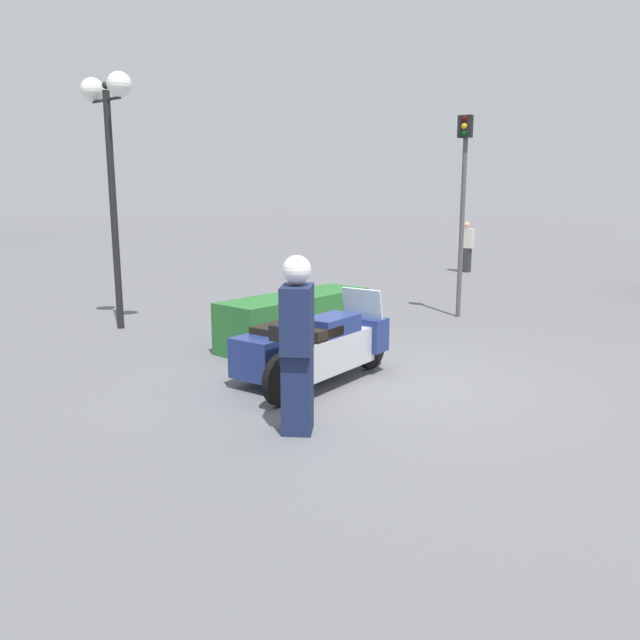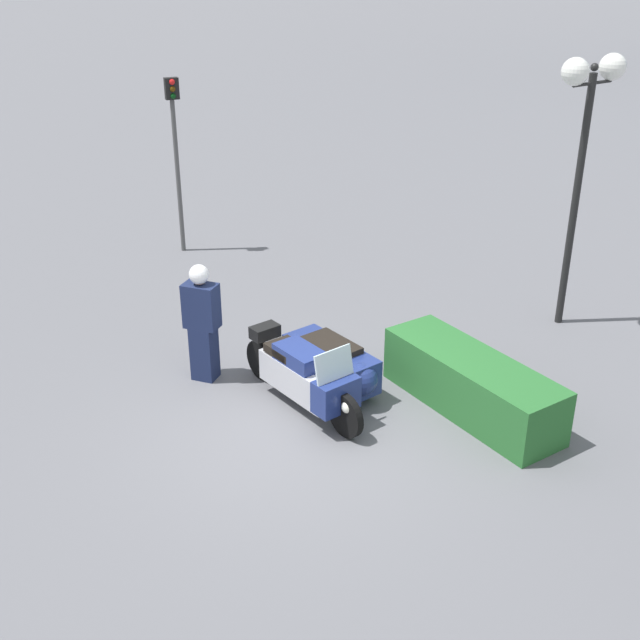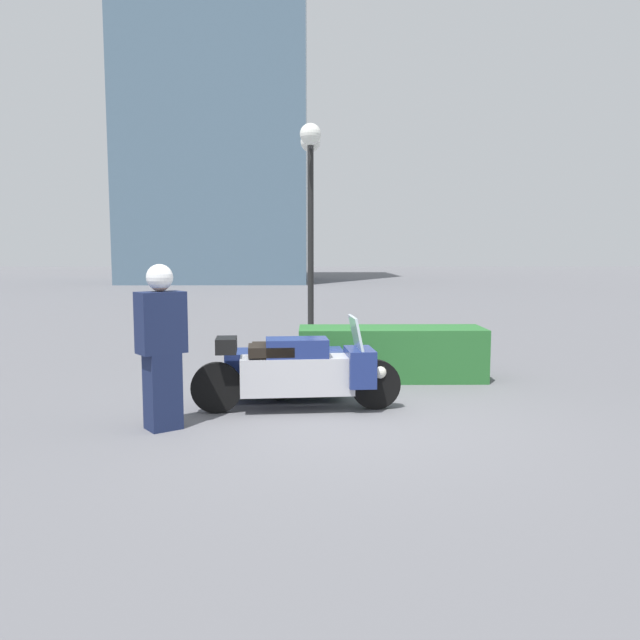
% 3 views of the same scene
% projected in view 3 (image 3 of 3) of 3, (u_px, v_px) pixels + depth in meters
% --- Properties ---
extents(ground_plane, '(160.00, 160.00, 0.00)m').
position_uv_depth(ground_plane, '(340.00, 419.00, 7.15)').
color(ground_plane, slate).
extents(police_motorcycle, '(2.52, 1.25, 1.14)m').
position_uv_depth(police_motorcycle, '(298.00, 368.00, 7.81)').
color(police_motorcycle, black).
rests_on(police_motorcycle, ground).
extents(officer_rider, '(0.56, 0.52, 1.78)m').
position_uv_depth(officer_rider, '(161.00, 343.00, 6.66)').
color(officer_rider, '#192347').
rests_on(officer_rider, ground).
extents(hedge_bush_curbside, '(2.76, 0.86, 0.79)m').
position_uv_depth(hedge_bush_curbside, '(391.00, 353.00, 9.37)').
color(hedge_bush_curbside, '#28662D').
rests_on(hedge_bush_curbside, ground).
extents(twin_lamp_post, '(0.40, 1.23, 4.32)m').
position_uv_depth(twin_lamp_post, '(311.00, 171.00, 12.17)').
color(twin_lamp_post, black).
rests_on(twin_lamp_post, ground).
extents(office_building_main, '(11.42, 11.52, 34.24)m').
position_uv_depth(office_building_main, '(219.00, 18.00, 40.61)').
color(office_building_main, slate).
rests_on(office_building_main, ground).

